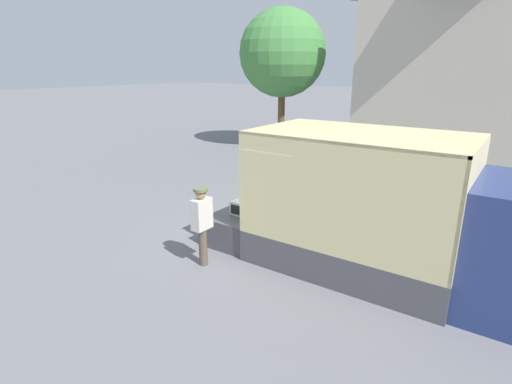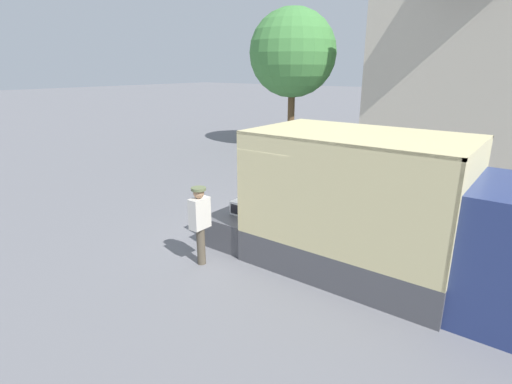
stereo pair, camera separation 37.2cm
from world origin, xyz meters
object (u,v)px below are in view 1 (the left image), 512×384
Objects in this scene: portable_generator at (266,195)px; worker_person at (202,219)px; street_tree at (282,53)px; box_truck at (433,241)px; microwave at (243,208)px.

worker_person is at bearing -90.02° from portable_generator.
worker_person is 0.25× the size of street_tree.
box_truck is 4.18m from portable_generator.
portable_generator is 0.09× the size of street_tree.
box_truck reaches higher than worker_person.
portable_generator is 0.36× the size of worker_person.
microwave is at bearing -62.75° from street_tree.
portable_generator is at bearing 89.83° from microwave.
microwave is (-4.14, -0.43, -0.06)m from box_truck.
box_truck is 4.54m from worker_person.
box_truck is 3.48× the size of worker_person.
box_truck reaches higher than portable_generator.
portable_generator is at bearing 172.43° from box_truck.
microwave is 0.98m from portable_generator.
worker_person is 14.36m from street_tree.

